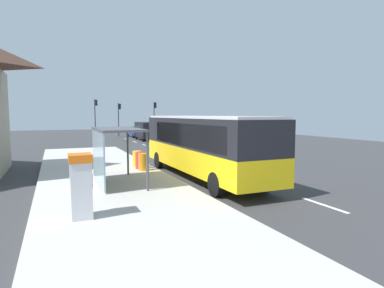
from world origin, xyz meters
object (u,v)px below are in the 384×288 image
at_px(recycling_bin_yellow, 137,159).
at_px(traffic_light_median, 119,114).
at_px(white_van, 146,130).
at_px(traffic_light_near_side, 155,113).
at_px(recycling_bin_red, 140,160).
at_px(bus_shelter, 110,141).
at_px(sedan_near, 136,132).
at_px(recycling_bin_orange, 143,162).
at_px(traffic_light_far_side, 96,112).
at_px(ticket_machine, 81,185).
at_px(bus, 202,143).

relative_size(recycling_bin_yellow, traffic_light_median, 0.19).
distance_m(white_van, traffic_light_near_side, 8.27).
height_order(recycling_bin_red, bus_shelter, bus_shelter).
xyz_separation_m(sedan_near, bus_shelter, (-8.71, -31.91, 1.31)).
relative_size(recycling_bin_orange, bus_shelter, 0.24).
relative_size(recycling_bin_orange, traffic_light_far_side, 0.17).
distance_m(recycling_bin_yellow, bus_shelter, 5.05).
bearing_deg(recycling_bin_red, traffic_light_near_side, 71.92).
xyz_separation_m(white_van, recycling_bin_yellow, (-6.40, -21.72, -0.69)).
distance_m(recycling_bin_yellow, traffic_light_median, 31.06).
bearing_deg(ticket_machine, white_van, 71.52).
bearing_deg(ticket_machine, recycling_bin_red, 64.88).
height_order(ticket_machine, recycling_bin_orange, ticket_machine).
distance_m(ticket_machine, recycling_bin_yellow, 9.63).
relative_size(white_van, bus_shelter, 1.31).
relative_size(ticket_machine, traffic_light_far_side, 0.35).
height_order(recycling_bin_orange, traffic_light_median, traffic_light_median).
bearing_deg(recycling_bin_orange, recycling_bin_yellow, 90.00).
bearing_deg(recycling_bin_orange, recycling_bin_red, 90.00).
height_order(sedan_near, traffic_light_near_side, traffic_light_near_side).
relative_size(bus, sedan_near, 2.49).
bearing_deg(sedan_near, white_van, -90.98).
height_order(recycling_bin_orange, recycling_bin_red, same).
bearing_deg(recycling_bin_red, bus_shelter, -121.57).
height_order(white_van, sedan_near, white_van).
distance_m(bus, recycling_bin_orange, 3.66).
bearing_deg(bus_shelter, white_van, 71.69).
bearing_deg(recycling_bin_red, recycling_bin_yellow, 90.00).
bearing_deg(traffic_light_median, white_van, -78.54).
distance_m(white_van, recycling_bin_yellow, 22.65).
xyz_separation_m(recycling_bin_red, traffic_light_near_side, (9.70, 29.70, 2.79)).
distance_m(traffic_light_near_side, bus_shelter, 35.39).
distance_m(traffic_light_median, bus_shelter, 35.58).
bearing_deg(traffic_light_far_side, sedan_near, -22.08).
distance_m(sedan_near, traffic_light_far_side, 6.48).
height_order(white_van, recycling_bin_red, white_van).
bearing_deg(recycling_bin_orange, bus, -44.11).
bearing_deg(traffic_light_median, recycling_bin_red, -98.36).
bearing_deg(traffic_light_near_side, recycling_bin_orange, -107.69).
xyz_separation_m(sedan_near, recycling_bin_yellow, (-6.50, -27.61, -0.14)).
height_order(sedan_near, recycling_bin_red, sedan_near).
xyz_separation_m(ticket_machine, traffic_light_median, (8.41, 39.43, 2.14)).
height_order(recycling_bin_yellow, traffic_light_far_side, traffic_light_far_side).
bearing_deg(traffic_light_far_side, recycling_bin_red, -92.05).
height_order(bus, traffic_light_near_side, traffic_light_near_side).
relative_size(white_van, recycling_bin_yellow, 5.53).
relative_size(recycling_bin_red, traffic_light_median, 0.19).
bearing_deg(bus, recycling_bin_yellow, 123.13).
distance_m(ticket_machine, traffic_light_near_side, 40.23).
distance_m(sedan_near, recycling_bin_yellow, 28.36).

